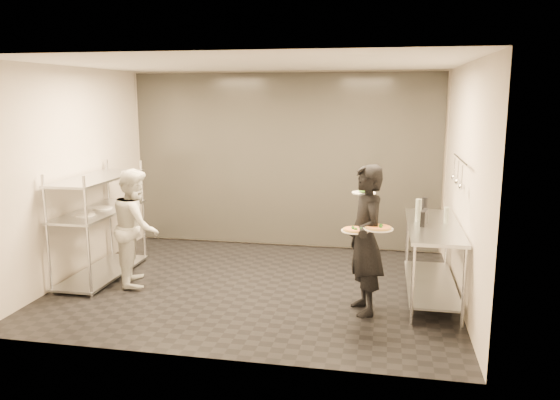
% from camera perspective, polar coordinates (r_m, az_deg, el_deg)
% --- Properties ---
extents(room_shell, '(5.00, 4.00, 2.80)m').
position_cam_1_polar(room_shell, '(7.94, -0.63, 3.48)').
color(room_shell, black).
rests_on(room_shell, ground).
extents(pass_rack, '(0.60, 1.60, 1.50)m').
position_cam_1_polar(pass_rack, '(7.70, -18.34, -2.09)').
color(pass_rack, silver).
rests_on(pass_rack, ground).
extents(prep_counter, '(0.60, 1.80, 0.92)m').
position_cam_1_polar(prep_counter, '(6.80, 15.66, -4.88)').
color(prep_counter, silver).
rests_on(prep_counter, ground).
extents(utensil_rail, '(0.07, 1.20, 0.31)m').
position_cam_1_polar(utensil_rail, '(6.64, 18.19, 2.73)').
color(utensil_rail, silver).
rests_on(utensil_rail, room_shell).
extents(waiter, '(0.59, 0.72, 1.69)m').
position_cam_1_polar(waiter, '(6.15, 8.91, -4.16)').
color(waiter, black).
rests_on(waiter, ground).
extents(chef, '(0.80, 0.89, 1.51)m').
position_cam_1_polar(chef, '(7.30, -14.80, -2.71)').
color(chef, silver).
rests_on(chef, ground).
extents(pizza_plate_near, '(0.29, 0.29, 0.05)m').
position_cam_1_polar(pizza_plate_near, '(5.90, 7.84, -3.12)').
color(pizza_plate_near, white).
rests_on(pizza_plate_near, waiter).
extents(pizza_plate_far, '(0.32, 0.32, 0.05)m').
position_cam_1_polar(pizza_plate_far, '(5.86, 10.23, -2.89)').
color(pizza_plate_far, white).
rests_on(pizza_plate_far, waiter).
extents(salad_plate, '(0.28, 0.28, 0.07)m').
position_cam_1_polar(salad_plate, '(6.36, 8.75, 0.92)').
color(salad_plate, white).
rests_on(salad_plate, waiter).
extents(pos_monitor, '(0.10, 0.26, 0.18)m').
position_cam_1_polar(pos_monitor, '(6.64, 14.84, -1.79)').
color(pos_monitor, black).
rests_on(pos_monitor, prep_counter).
extents(bottle_green, '(0.07, 0.07, 0.27)m').
position_cam_1_polar(bottle_green, '(6.86, 14.26, -1.00)').
color(bottle_green, gray).
rests_on(bottle_green, prep_counter).
extents(bottle_clear, '(0.06, 0.06, 0.19)m').
position_cam_1_polar(bottle_clear, '(6.82, 16.99, -1.51)').
color(bottle_clear, gray).
rests_on(bottle_clear, prep_counter).
extents(bottle_dark, '(0.07, 0.07, 0.24)m').
position_cam_1_polar(bottle_dark, '(7.13, 14.87, -0.68)').
color(bottle_dark, black).
rests_on(bottle_dark, prep_counter).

